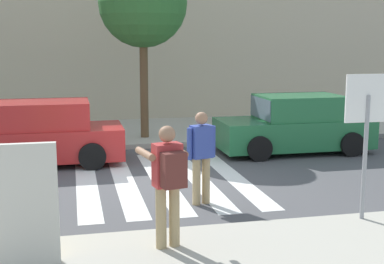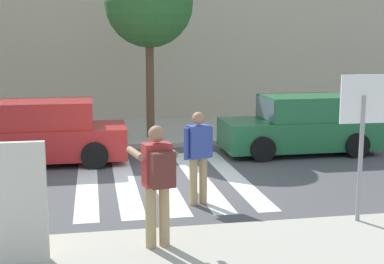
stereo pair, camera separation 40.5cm
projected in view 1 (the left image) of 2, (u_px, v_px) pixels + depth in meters
ground_plane at (163, 182)px, 11.46m from camera, size 120.00×120.00×0.00m
sidewalk_far at (132, 132)px, 17.21m from camera, size 60.00×4.80×0.14m
building_facade_far at (117, 22)px, 20.82m from camera, size 56.00×4.00×7.42m
crosswalk_stripe_0 at (87, 184)px, 11.30m from camera, size 0.44×5.20×0.01m
crosswalk_stripe_1 at (124, 182)px, 11.48m from camera, size 0.44×5.20×0.01m
crosswalk_stripe_2 at (161, 179)px, 11.65m from camera, size 0.44×5.20×0.01m
crosswalk_stripe_3 at (197, 177)px, 11.82m from camera, size 0.44×5.20×0.01m
crosswalk_stripe_4 at (231, 175)px, 12.00m from camera, size 0.44×5.20×0.01m
stop_sign at (367, 115)px, 8.43m from camera, size 0.76×0.08×2.34m
photographer_with_backpack at (168, 176)px, 7.31m from camera, size 0.69×0.91×1.72m
pedestrian_crossing at (201, 153)px, 9.77m from camera, size 0.56×0.33×1.72m
parked_car_red at (39, 135)px, 12.97m from camera, size 4.10×1.92×1.55m
parked_car_green at (295, 126)px, 14.42m from camera, size 4.10×1.92×1.55m
street_tree_center at (143, 4)px, 15.32m from camera, size 2.55×2.55×5.19m
advertising_board at (14, 206)px, 6.75m from camera, size 1.10×0.11×1.60m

